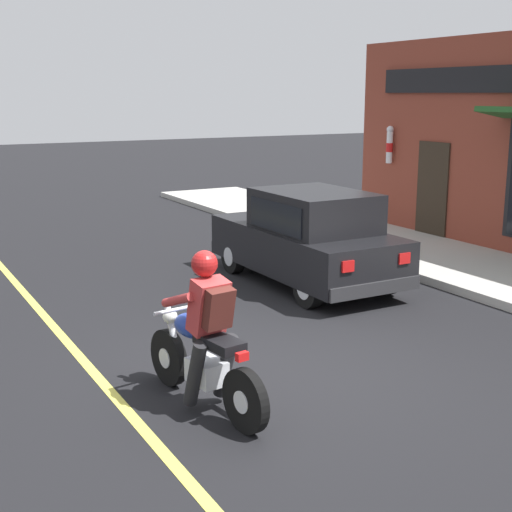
# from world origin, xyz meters

# --- Properties ---
(ground_plane) EXTENTS (80.00, 80.00, 0.00)m
(ground_plane) POSITION_xyz_m (0.00, 0.00, 0.00)
(ground_plane) COLOR black
(sidewalk_curb) EXTENTS (2.60, 22.00, 0.14)m
(sidewalk_curb) POSITION_xyz_m (5.42, 3.00, 0.07)
(sidewalk_curb) COLOR #ADAAA3
(sidewalk_curb) RESTS_ON ground
(lane_stripe) EXTENTS (0.12, 19.80, 0.01)m
(lane_stripe) POSITION_xyz_m (-1.80, 3.00, 0.00)
(lane_stripe) COLOR #D1C64C
(lane_stripe) RESTS_ON ground
(motorcycle_with_rider) EXTENTS (0.65, 2.01, 1.62)m
(motorcycle_with_rider) POSITION_xyz_m (-1.07, -0.30, 0.68)
(motorcycle_with_rider) COLOR black
(motorcycle_with_rider) RESTS_ON ground
(car_hatchback) EXTENTS (1.65, 3.79, 1.57)m
(car_hatchback) POSITION_xyz_m (2.42, 3.21, 0.77)
(car_hatchback) COLOR black
(car_hatchback) RESTS_ON ground
(traffic_cone) EXTENTS (0.36, 0.36, 0.60)m
(traffic_cone) POSITION_xyz_m (5.85, 6.57, 0.43)
(traffic_cone) COLOR black
(traffic_cone) RESTS_ON sidewalk_curb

